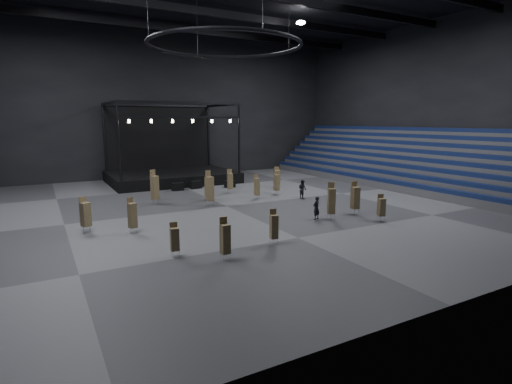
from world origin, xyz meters
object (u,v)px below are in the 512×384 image
chair_stack_3 (207,188)px  chair_stack_4 (225,238)px  man_center (316,208)px  chair_stack_10 (274,226)px  crew_member (302,189)px  chair_stack_14 (331,201)px  chair_stack_1 (230,181)px  flight_case_mid (196,185)px  flight_case_right (230,184)px  chair_stack_7 (155,187)px  chair_stack_6 (257,186)px  chair_stack_13 (175,239)px  chair_stack_2 (85,214)px  flight_case_left (178,187)px  chair_stack_5 (381,207)px  chair_stack_9 (277,182)px  chair_stack_11 (132,215)px  chair_stack_12 (355,197)px  stage (170,169)px  chair_stack_0 (277,177)px  chair_stack_8 (210,188)px

chair_stack_3 → chair_stack_4: (-5.19, -15.35, 0.06)m
chair_stack_3 → man_center: chair_stack_3 is taller
chair_stack_10 → crew_member: 14.52m
chair_stack_14 → chair_stack_1: bearing=122.8°
flight_case_mid → flight_case_right: (3.51, -1.06, -0.03)m
chair_stack_7 → chair_stack_10: bearing=-98.4°
chair_stack_6 → chair_stack_13: chair_stack_6 is taller
chair_stack_1 → chair_stack_10: bearing=-95.0°
flight_case_right → chair_stack_2: chair_stack_2 is taller
chair_stack_4 → chair_stack_10: size_ratio=1.09×
chair_stack_6 → crew_member: size_ratio=1.35×
flight_case_left → chair_stack_5: 21.32m
chair_stack_4 → chair_stack_6: bearing=52.9°
chair_stack_10 → chair_stack_1: bearing=84.0°
chair_stack_9 → chair_stack_11: 17.01m
chair_stack_5 → chair_stack_7: chair_stack_7 is taller
chair_stack_12 → crew_member: size_ratio=1.50×
chair_stack_2 → stage: bearing=35.0°
flight_case_left → flight_case_mid: flight_case_mid is taller
chair_stack_12 → chair_stack_7: bearing=147.5°
chair_stack_14 → chair_stack_6: bearing=120.7°
flight_case_right → chair_stack_3: (-4.77, -5.34, 0.74)m
chair_stack_1 → chair_stack_5: (4.76, -15.46, -0.20)m
stage → chair_stack_5: 27.23m
chair_stack_2 → chair_stack_14: bearing=-40.9°
stage → chair_stack_10: stage is taller
flight_case_mid → chair_stack_5: chair_stack_5 is taller
chair_stack_0 → stage: bearing=141.3°
chair_stack_3 → chair_stack_13: chair_stack_3 is taller
chair_stack_3 → chair_stack_13: size_ratio=1.13×
chair_stack_7 → chair_stack_11: bearing=-134.2°
crew_member → chair_stack_12: bearing=174.3°
chair_stack_9 → chair_stack_14: (-1.79, -10.50, 0.20)m
chair_stack_1 → chair_stack_6: bearing=-65.2°
chair_stack_0 → chair_stack_2: (-19.97, -8.75, 0.03)m
chair_stack_9 → chair_stack_13: 19.37m
stage → chair_stack_6: stage is taller
chair_stack_10 → chair_stack_5: bearing=16.2°
chair_stack_4 → man_center: 10.61m
chair_stack_8 → chair_stack_12: (8.62, -8.30, -0.19)m
chair_stack_13 → flight_case_mid: bearing=72.8°
chair_stack_0 → chair_stack_6: 6.36m
chair_stack_7 → chair_stack_14: 15.19m
chair_stack_10 → man_center: bearing=42.2°
chair_stack_6 → stage: bearing=100.6°
stage → chair_stack_1: stage is taller
flight_case_mid → chair_stack_11: chair_stack_11 is taller
chair_stack_5 → chair_stack_7: size_ratio=0.65×
chair_stack_4 → chair_stack_5: (13.28, 2.10, -0.13)m
stage → chair_stack_7: (-5.10, -12.49, 0.08)m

